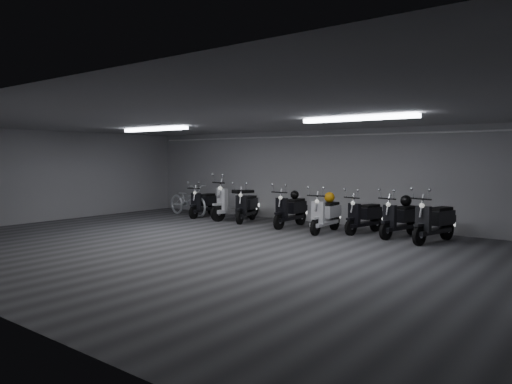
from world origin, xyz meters
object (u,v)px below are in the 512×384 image
Objects in this scene: scooter_5 at (290,205)px; scooter_6 at (325,209)px; helmet_0 at (295,195)px; scooter_3 at (246,202)px; scooter_8 at (400,213)px; helmet_1 at (329,197)px; scooter_0 at (203,199)px; scooter_7 at (364,211)px; scooter_9 at (434,215)px; helmet_2 at (406,201)px; scooter_2 at (235,196)px; bicycle at (188,197)px.

scooter_5 is 1.30m from scooter_6.
scooter_3 is at bearing -175.29° from helmet_0.
scooter_8 reaches higher than helmet_1.
helmet_0 is (-3.12, 0.03, 0.29)m from scooter_8.
scooter_0 is 5.69m from scooter_7.
scooter_3 is at bearing -166.38° from scooter_7.
helmet_0 is at bearing -166.66° from scooter_8.
scooter_9 is 6.30× the size of helmet_2.
scooter_8 is 0.37m from helmet_2.
scooter_7 reaches higher than helmet_0.
helmet_1 is at bearing 90.00° from scooter_6.
helmet_2 is (1.05, 0.17, 0.31)m from scooter_7.
helmet_1 is (-0.01, 0.23, 0.29)m from scooter_6.
helmet_2 is (6.74, 0.27, 0.30)m from scooter_0.
scooter_7 is 6.53× the size of helmet_0.
scooter_2 is (1.28, 0.12, 0.14)m from scooter_0.
scooter_5 is (1.68, -0.10, 0.01)m from scooter_3.
scooter_0 is 6.68m from scooter_8.
helmet_1 is at bearing -151.40° from scooter_7.
helmet_0 is (-2.13, -0.03, 0.31)m from scooter_7.
scooter_7 is (5.69, 0.10, -0.01)m from scooter_0.
scooter_0 is 0.97× the size of scooter_6.
scooter_5 is at bearing -166.71° from scooter_9.
scooter_2 is 1.19× the size of scooter_6.
scooter_0 reaches higher than helmet_1.
scooter_5 is 1.29m from helmet_1.
scooter_7 is at bearing 0.69° from helmet_0.
scooter_2 is 1.19× the size of scooter_3.
helmet_2 is (5.46, 0.15, 0.16)m from scooter_2.
helmet_1 is (1.26, -0.01, 0.28)m from scooter_5.
scooter_5 is 6.11× the size of helmet_1.
scooter_7 is at bearing -170.89° from helmet_2.
scooter_9 is at bearing -81.81° from bicycle.
scooter_6 is 1.40m from helmet_0.
scooter_0 is at bearing 178.02° from helmet_1.
scooter_3 is 1.00× the size of scooter_6.
scooter_9 is at bearing -19.69° from scooter_3.
scooter_7 is 1.10m from helmet_2.
scooter_7 is at bearing -169.35° from scooter_8.
scooter_2 is 5.41m from scooter_8.
scooter_6 is 6.86× the size of helmet_0.
bicycle is (-4.26, 0.15, 0.01)m from scooter_5.
helmet_0 is (1.67, 0.14, 0.29)m from scooter_3.
scooter_9 reaches higher than scooter_8.
bicycle is (-2.59, 0.05, 0.02)m from scooter_3.
bicycle is at bearing -167.79° from scooter_9.
bicycle reaches higher than scooter_6.
scooter_3 is 1.05× the size of scooter_7.
helmet_0 is at bearing -176.52° from helmet_2.
scooter_0 is at bearing -167.79° from scooter_7.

